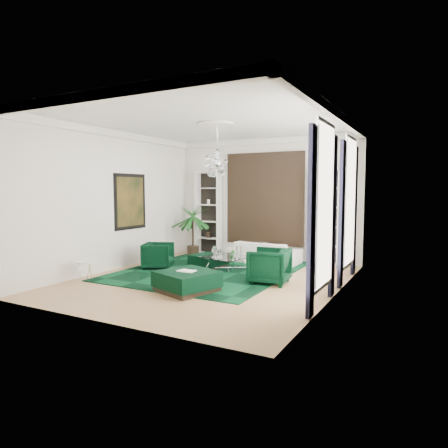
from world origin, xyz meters
The scene contains 30 objects.
floor centered at (0.00, 0.00, -0.01)m, with size 6.00×7.00×0.02m, color tan.
ceiling centered at (0.00, 0.00, 3.81)m, with size 6.00×7.00×0.02m, color white.
wall_back centered at (0.00, 3.51, 1.90)m, with size 6.00×0.02×3.80m, color silver.
wall_front centered at (0.00, -3.51, 1.90)m, with size 6.00×0.02×3.80m, color silver.
wall_left centered at (-3.01, 0.00, 1.90)m, with size 0.02×7.00×3.80m, color silver.
wall_right centered at (3.01, 0.00, 1.90)m, with size 0.02×7.00×3.80m, color silver.
crown_molding centered at (0.00, 0.00, 3.70)m, with size 6.00×7.00×0.18m, color white, non-canonical shape.
ceiling_medallion centered at (0.00, 0.30, 3.77)m, with size 0.90×0.90×0.05m, color white.
tapestry centered at (0.00, 3.46, 1.90)m, with size 2.50×0.06×2.80m, color black.
shelving_left centered at (-1.95, 3.31, 1.40)m, with size 0.90×0.38×2.80m, color white, non-canonical shape.
shelving_right centered at (1.95, 3.31, 1.40)m, with size 0.90×0.38×2.80m, color white, non-canonical shape.
painting centered at (-2.97, 0.60, 1.85)m, with size 0.04×1.30×1.60m, color black.
window_near centered at (2.99, -0.90, 1.90)m, with size 0.03×1.10×2.90m, color white.
curtain_near_a centered at (2.96, -1.68, 1.65)m, with size 0.07×0.30×3.25m, color black.
curtain_near_b centered at (2.96, -0.12, 1.65)m, with size 0.07×0.30×3.25m, color black.
window_far centered at (2.99, 1.50, 1.90)m, with size 0.03×1.10×2.90m, color white.
curtain_far_a centered at (2.96, 0.72, 1.65)m, with size 0.07×0.30×3.25m, color black.
curtain_far_b centered at (2.96, 2.28, 1.65)m, with size 0.07×0.30×3.25m, color black.
rug centered at (-0.55, 0.94, 0.01)m, with size 4.20×5.00×0.02m, color black.
sofa centered at (0.27, 2.80, 0.31)m, with size 2.15×0.84×0.63m, color white.
armchair_left centered at (-1.98, 0.56, 0.36)m, with size 0.78×0.80×0.73m, color black.
armchair_right centered at (1.39, 0.38, 0.41)m, with size 0.88×0.91×0.82m, color black.
coffee_table centered at (-0.17, 1.23, 0.19)m, with size 1.12×1.12×0.39m, color white, non-canonical shape.
ottoman_side centered at (-0.81, 1.33, 0.19)m, with size 0.83×0.83×0.37m, color black.
ottoman_front centered at (0.11, -1.17, 0.22)m, with size 1.11×1.11×0.45m, color black.
book centered at (0.11, -1.17, 0.46)m, with size 0.38×0.25×0.03m, color white.
side_table centered at (-2.55, -1.50, 0.24)m, with size 0.49×0.49×0.47m, color white.
palm centered at (-2.17, 2.67, 1.08)m, with size 1.35×1.35×2.16m, color #19591E, non-canonical shape.
chandelier centered at (-0.08, 0.55, 2.85)m, with size 0.79×0.79×0.71m, color white, non-canonical shape.
table_plant centered at (0.11, 0.99, 0.50)m, with size 0.13×0.10×0.23m, color #19591E.
Camera 1 is at (4.80, -8.26, 2.21)m, focal length 32.00 mm.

